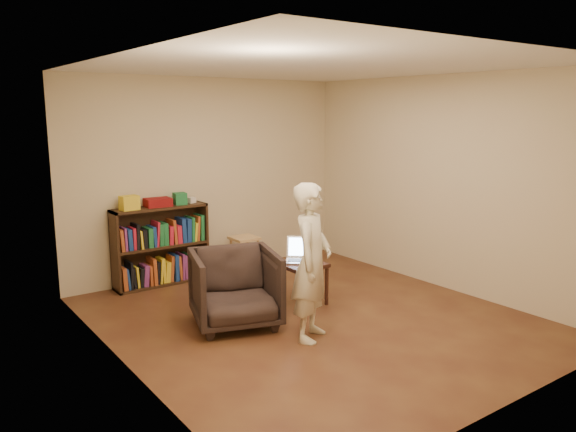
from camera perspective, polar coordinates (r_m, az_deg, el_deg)
floor at (r=6.05m, az=2.54°, el=-10.37°), size 4.50×4.50×0.00m
ceiling at (r=5.67m, az=2.76°, el=14.99°), size 4.50×4.50×0.00m
wall_back at (r=7.59m, az=-8.01°, el=3.96°), size 4.00×0.00×4.00m
wall_left at (r=4.75m, az=-16.58°, el=-0.34°), size 0.00×4.50×4.50m
wall_right at (r=7.13m, az=15.36°, el=3.25°), size 0.00×4.50×4.50m
bookshelf at (r=7.27m, az=-12.81°, el=-3.40°), size 1.20×0.30×1.00m
box_yellow at (r=6.97m, az=-15.82°, el=1.30°), size 0.22×0.17×0.17m
red_cloth at (r=7.14m, az=-13.08°, el=1.36°), size 0.33×0.25×0.10m
box_green at (r=7.24m, az=-10.93°, el=1.75°), size 0.17×0.17×0.15m
box_white at (r=7.34m, az=-9.81°, el=1.60°), size 0.11×0.11×0.07m
stool at (r=7.64m, az=-4.45°, el=-2.82°), size 0.34×0.34×0.49m
armchair at (r=5.78m, az=-5.38°, el=-7.31°), size 1.06×1.08×0.78m
side_table at (r=6.38m, az=1.37°, el=-5.45°), size 0.47×0.47×0.48m
laptop at (r=6.42m, az=1.40°, el=-4.05°), size 0.49×0.49×0.26m
person at (r=5.34m, az=2.45°, el=-4.70°), size 0.66×0.62×1.52m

